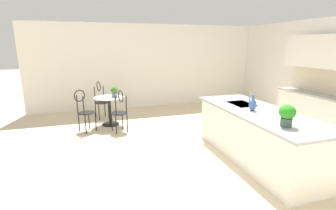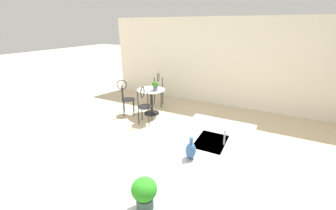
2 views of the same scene
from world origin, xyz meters
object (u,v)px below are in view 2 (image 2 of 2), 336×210
(potted_plant_on_table, at_px, (155,85))
(potted_plant_counter_far, at_px, (144,192))
(chair_by_island, at_px, (158,88))
(vase_on_counter, at_px, (191,150))
(bistro_table, at_px, (151,99))
(chair_near_window, at_px, (144,103))
(chair_toward_desk, at_px, (126,96))

(potted_plant_on_table, relative_size, potted_plant_counter_far, 0.79)
(chair_by_island, relative_size, potted_plant_counter_far, 3.27)
(potted_plant_on_table, xyz_separation_m, vase_on_counter, (2.80, 2.14, 0.15))
(bistro_table, bearing_deg, chair_near_window, 15.87)
(chair_by_island, height_order, potted_plant_counter_far, potted_plant_counter_far)
(chair_toward_desk, relative_size, potted_plant_on_table, 4.12)
(chair_toward_desk, height_order, potted_plant_on_table, chair_toward_desk)
(chair_by_island, xyz_separation_m, potted_plant_on_table, (0.72, 0.33, 0.31))
(chair_toward_desk, distance_m, vase_on_counter, 3.81)
(chair_near_window, height_order, chair_by_island, same)
(chair_near_window, relative_size, potted_plant_on_table, 4.12)
(bistro_table, bearing_deg, potted_plant_counter_far, 30.71)
(potted_plant_on_table, bearing_deg, potted_plant_counter_far, 29.08)
(chair_by_island, xyz_separation_m, potted_plant_counter_far, (4.42, 2.39, 0.53))
(chair_near_window, height_order, potted_plant_counter_far, potted_plant_counter_far)
(chair_toward_desk, bearing_deg, chair_near_window, 70.06)
(chair_near_window, distance_m, chair_by_island, 1.43)
(chair_near_window, height_order, chair_toward_desk, same)
(chair_near_window, distance_m, chair_toward_desk, 0.86)
(chair_near_window, xyz_separation_m, potted_plant_counter_far, (3.04, 2.01, 0.53))
(chair_toward_desk, bearing_deg, potted_plant_counter_far, 40.21)
(bistro_table, distance_m, chair_by_island, 0.75)
(potted_plant_on_table, height_order, vase_on_counter, vase_on_counter)
(chair_by_island, relative_size, chair_toward_desk, 1.00)
(chair_near_window, xyz_separation_m, vase_on_counter, (2.14, 2.09, 0.46))
(potted_plant_on_table, bearing_deg, chair_toward_desk, -63.88)
(bistro_table, relative_size, chair_by_island, 0.77)
(chair_toward_desk, height_order, potted_plant_counter_far, potted_plant_counter_far)
(chair_by_island, distance_m, vase_on_counter, 4.32)
(chair_by_island, bearing_deg, potted_plant_counter_far, 28.41)
(chair_toward_desk, xyz_separation_m, vase_on_counter, (2.43, 2.90, 0.46))
(potted_plant_counter_far, bearing_deg, bistro_table, -149.29)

